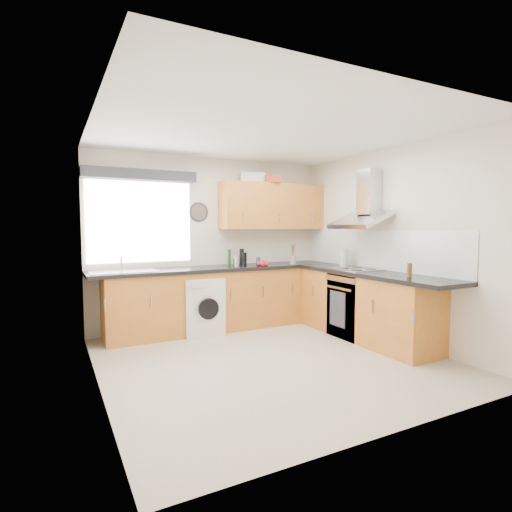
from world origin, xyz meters
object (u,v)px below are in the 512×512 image
oven (357,305)px  washing_machine (202,305)px  extractor_hood (364,205)px  upper_cabinets (273,206)px

oven → washing_machine: size_ratio=1.08×
extractor_hood → upper_cabinets: bearing=116.1°
extractor_hood → washing_machine: bearing=150.0°
washing_machine → oven: bearing=-25.5°
extractor_hood → upper_cabinets: 1.48m
oven → extractor_hood: extractor_hood is taller
extractor_hood → washing_machine: (-1.91, 1.10, -1.38)m
upper_cabinets → washing_machine: 1.90m
oven → washing_machine: bearing=148.7°
oven → upper_cabinets: (-0.55, 1.32, 1.38)m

